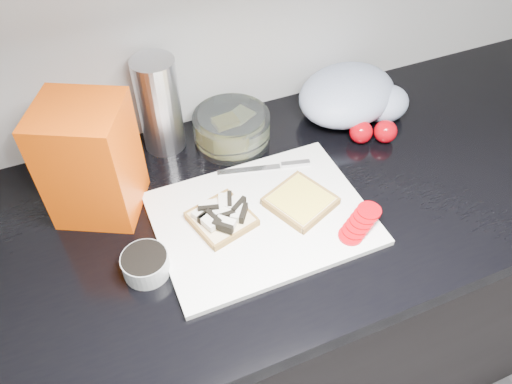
{
  "coord_description": "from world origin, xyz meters",
  "views": [
    {
      "loc": [
        -0.27,
        0.58,
        1.63
      ],
      "look_at": [
        -0.02,
        1.18,
        0.95
      ],
      "focal_mm": 35.0,
      "sensor_mm": 36.0,
      "label": 1
    }
  ],
  "objects_px": {
    "bread_bag": "(91,161)",
    "steel_canister": "(159,105)",
    "cutting_board": "(262,218)",
    "glass_bowl": "(232,129)"
  },
  "relations": [
    {
      "from": "cutting_board",
      "to": "glass_bowl",
      "type": "relative_size",
      "value": 2.37
    },
    {
      "from": "glass_bowl",
      "to": "cutting_board",
      "type": "bearing_deg",
      "value": -97.44
    },
    {
      "from": "cutting_board",
      "to": "bread_bag",
      "type": "distance_m",
      "value": 0.33
    },
    {
      "from": "cutting_board",
      "to": "bread_bag",
      "type": "height_order",
      "value": "bread_bag"
    },
    {
      "from": "glass_bowl",
      "to": "bread_bag",
      "type": "xyz_separation_m",
      "value": [
        -0.3,
        -0.08,
        0.08
      ]
    },
    {
      "from": "bread_bag",
      "to": "steel_canister",
      "type": "xyz_separation_m",
      "value": [
        0.16,
        0.13,
        -0.01
      ]
    },
    {
      "from": "bread_bag",
      "to": "glass_bowl",
      "type": "bearing_deg",
      "value": 42.57
    },
    {
      "from": "bread_bag",
      "to": "steel_canister",
      "type": "distance_m",
      "value": 0.21
    },
    {
      "from": "bread_bag",
      "to": "steel_canister",
      "type": "height_order",
      "value": "bread_bag"
    },
    {
      "from": "cutting_board",
      "to": "glass_bowl",
      "type": "distance_m",
      "value": 0.25
    }
  ]
}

